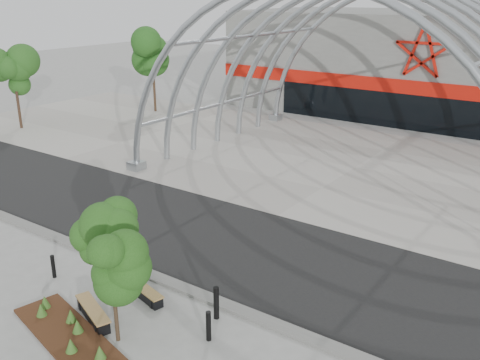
% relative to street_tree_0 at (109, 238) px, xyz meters
% --- Properties ---
extents(ground, '(140.00, 140.00, 0.00)m').
position_rel_street_tree_0_xyz_m(ground, '(0.50, 2.30, -2.45)').
color(ground, gray).
rests_on(ground, ground).
extents(road, '(140.00, 7.00, 0.02)m').
position_rel_street_tree_0_xyz_m(road, '(0.50, 5.80, -2.44)').
color(road, black).
rests_on(road, ground).
extents(forecourt, '(60.00, 17.00, 0.04)m').
position_rel_street_tree_0_xyz_m(forecourt, '(0.50, 17.80, -2.43)').
color(forecourt, '#A59F96').
rests_on(forecourt, ground).
extents(kerb, '(60.00, 0.50, 0.12)m').
position_rel_street_tree_0_xyz_m(kerb, '(0.50, 2.05, -2.39)').
color(kerb, slate).
rests_on(kerb, ground).
extents(arena_building, '(34.00, 15.24, 8.00)m').
position_rel_street_tree_0_xyz_m(arena_building, '(0.50, 35.75, 1.54)').
color(arena_building, slate).
rests_on(arena_building, ground).
extents(vault_canopy, '(20.80, 15.80, 20.36)m').
position_rel_street_tree_0_xyz_m(vault_canopy, '(0.50, 17.80, -2.43)').
color(vault_canopy, '#999FA4').
rests_on(vault_canopy, ground).
extents(planting_bed, '(4.93, 2.48, 0.50)m').
position_rel_street_tree_0_xyz_m(planting_bed, '(0.04, -1.87, -2.33)').
color(planting_bed, '#34170D').
rests_on(planting_bed, ground).
extents(street_tree_0, '(1.49, 1.49, 3.40)m').
position_rel_street_tree_0_xyz_m(street_tree_0, '(0.00, 0.00, 0.00)').
color(street_tree_0, '#302319').
rests_on(street_tree_0, ground).
extents(street_tree_1, '(1.47, 1.47, 3.47)m').
position_rel_street_tree_0_xyz_m(street_tree_1, '(1.41, -1.16, 0.05)').
color(street_tree_1, '#2E2316').
rests_on(street_tree_1, ground).
extents(bench_0, '(2.05, 1.15, 0.43)m').
position_rel_street_tree_0_xyz_m(bench_0, '(0.01, -0.89, -2.24)').
color(bench_0, black).
rests_on(bench_0, ground).
extents(bench_1, '(1.87, 0.83, 0.38)m').
position_rel_street_tree_0_xyz_m(bench_1, '(0.42, 0.92, -2.26)').
color(bench_1, black).
rests_on(bench_1, ground).
extents(bollard_0, '(0.14, 0.14, 0.86)m').
position_rel_street_tree_0_xyz_m(bollard_0, '(-3.16, 0.04, -2.02)').
color(bollard_0, black).
rests_on(bollard_0, ground).
extents(bollard_1, '(0.18, 0.18, 1.14)m').
position_rel_street_tree_0_xyz_m(bollard_1, '(-2.48, 2.55, -1.88)').
color(bollard_1, black).
rests_on(bollard_1, ground).
extents(bollard_2, '(0.15, 0.15, 0.95)m').
position_rel_street_tree_0_xyz_m(bollard_2, '(-0.46, 0.77, -1.97)').
color(bollard_2, black).
rests_on(bollard_2, ground).
extents(bollard_3, '(0.17, 0.17, 1.09)m').
position_rel_street_tree_0_xyz_m(bollard_3, '(3.08, 1.37, -1.90)').
color(bollard_3, black).
rests_on(bollard_3, ground).
extents(bollard_4, '(0.15, 0.15, 0.95)m').
position_rel_street_tree_0_xyz_m(bollard_4, '(3.57, 0.36, -1.97)').
color(bollard_4, black).
rests_on(bollard_4, ground).
extents(bg_tree_0, '(3.00, 3.00, 6.45)m').
position_rel_street_tree_0_xyz_m(bg_tree_0, '(-19.50, 22.30, 2.19)').
color(bg_tree_0, black).
rests_on(bg_tree_0, ground).
extents(bg_tree_2, '(2.55, 2.55, 5.38)m').
position_rel_street_tree_0_xyz_m(bg_tree_2, '(-23.50, 12.30, 1.41)').
color(bg_tree_2, black).
rests_on(bg_tree_2, ground).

